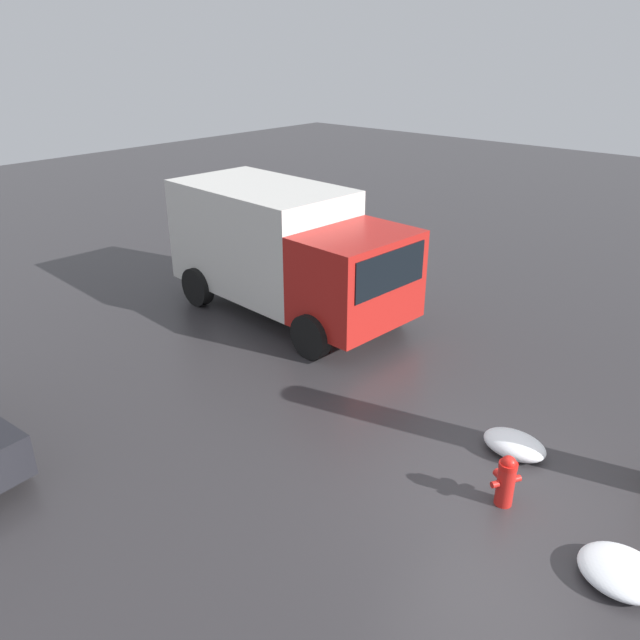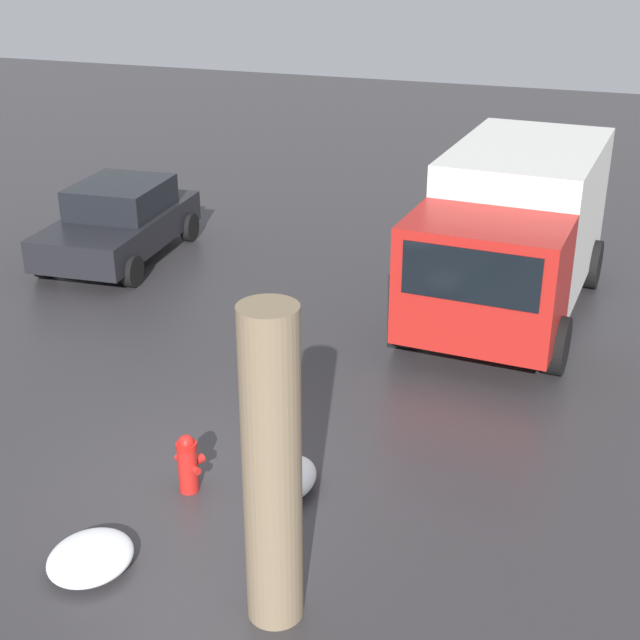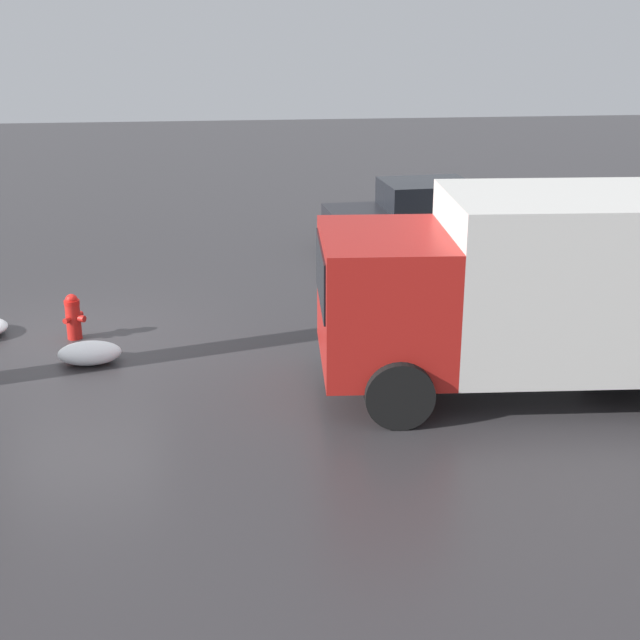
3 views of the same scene
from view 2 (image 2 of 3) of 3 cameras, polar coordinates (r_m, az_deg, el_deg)
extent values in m
plane|color=#333033|center=(11.05, -8.35, -10.70)|extent=(60.00, 60.00, 0.00)
cylinder|color=red|center=(10.89, -8.45, -9.43)|extent=(0.24, 0.24, 0.59)
cylinder|color=red|center=(10.71, -8.55, -7.97)|extent=(0.25, 0.25, 0.07)
sphere|color=red|center=(10.69, -8.57, -7.80)|extent=(0.20, 0.20, 0.20)
cylinder|color=red|center=(10.93, -7.73, -8.81)|extent=(0.14, 0.15, 0.11)
cylinder|color=red|center=(10.97, -8.97, -8.75)|extent=(0.13, 0.13, 0.09)
cylinder|color=red|center=(10.73, -7.96, -9.51)|extent=(0.13, 0.13, 0.09)
cylinder|color=#7F6B51|center=(8.31, -3.09, -9.65)|extent=(0.55, 0.55, 3.31)
cylinder|color=#7F6B51|center=(8.03, -2.55, -3.21)|extent=(0.63, 0.16, 0.51)
cube|color=red|center=(13.59, 10.38, 2.57)|extent=(1.84, 2.47, 1.82)
cube|color=black|center=(12.67, 9.59, 2.79)|extent=(0.15, 1.99, 0.80)
cube|color=silver|center=(16.15, 12.87, 6.82)|extent=(4.15, 2.62, 2.33)
cylinder|color=black|center=(13.84, 14.96, -1.57)|extent=(0.92, 0.33, 0.90)
cylinder|color=black|center=(14.29, 5.58, 0.02)|extent=(0.92, 0.33, 0.90)
cylinder|color=black|center=(17.31, 17.02, 3.45)|extent=(0.92, 0.33, 0.90)
cylinder|color=black|center=(17.67, 9.39, 4.63)|extent=(0.92, 0.33, 0.90)
cube|color=black|center=(18.43, -12.74, 5.70)|extent=(4.12, 2.16, 0.62)
cube|color=black|center=(18.43, -12.63, 7.68)|extent=(2.03, 1.78, 0.60)
cylinder|color=black|center=(16.99, -11.92, 3.07)|extent=(0.61, 0.24, 0.60)
cylinder|color=black|center=(17.89, -17.28, 3.57)|extent=(0.61, 0.24, 0.60)
cylinder|color=black|center=(19.29, -8.35, 5.90)|extent=(0.61, 0.24, 0.60)
cylinder|color=black|center=(20.09, -13.28, 6.25)|extent=(0.61, 0.24, 0.60)
ellipsoid|color=white|center=(10.03, -14.48, -14.50)|extent=(0.97, 0.88, 0.26)
ellipsoid|color=white|center=(10.85, -2.09, -10.14)|extent=(0.95, 0.65, 0.33)
camera|label=1|loc=(12.35, -46.28, 14.39)|focal=35.00mm
camera|label=3|loc=(14.11, 62.74, 6.52)|focal=50.00mm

